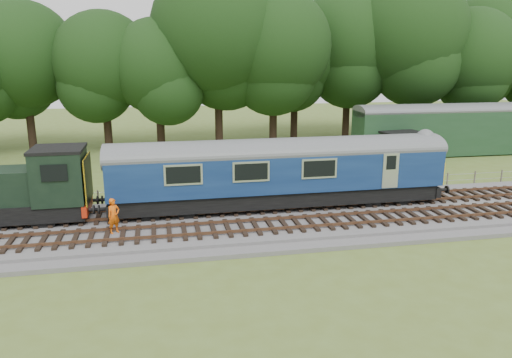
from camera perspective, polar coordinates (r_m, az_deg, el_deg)
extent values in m
plane|color=#536625|center=(25.95, -0.67, -5.09)|extent=(120.00, 120.00, 0.00)
cube|color=#4C4C4F|center=(25.89, -0.67, -4.73)|extent=(70.00, 7.00, 0.35)
cube|color=brown|center=(26.43, -0.94, -3.61)|extent=(66.50, 0.07, 0.14)
cube|color=brown|center=(27.77, -1.48, -2.72)|extent=(66.50, 0.07, 0.14)
cube|color=brown|center=(23.64, 0.37, -5.80)|extent=(66.50, 0.07, 0.14)
cube|color=brown|center=(24.97, -0.30, -4.69)|extent=(66.50, 0.07, 0.14)
cube|color=black|center=(27.31, 2.61, -1.78)|extent=(17.46, 2.52, 0.85)
cube|color=#0E214C|center=(26.95, 2.64, 1.13)|extent=(18.00, 2.80, 2.05)
cube|color=yellow|center=(30.44, 19.36, 1.13)|extent=(0.06, 2.74, 1.30)
cube|color=black|center=(29.34, 14.06, -1.48)|extent=(2.60, 2.00, 0.55)
cube|color=black|center=(26.62, -10.06, -2.87)|extent=(2.60, 2.00, 0.55)
cube|color=black|center=(26.59, -21.49, 0.35)|extent=(2.40, 2.55, 2.60)
cube|color=#B5240D|center=(26.81, -18.70, -2.85)|extent=(0.25, 2.60, 0.55)
cube|color=yellow|center=(26.43, -18.64, 0.07)|extent=(0.06, 2.55, 2.30)
imported|color=#E95B0C|center=(24.29, -15.94, -4.06)|extent=(0.73, 0.68, 1.68)
cube|color=#19381E|center=(46.24, 21.32, 5.07)|extent=(16.93, 3.17, 3.80)
cube|color=#19381E|center=(41.00, 16.70, 3.21)|extent=(3.19, 3.19, 2.35)
cube|color=black|center=(40.79, 16.82, 4.96)|extent=(3.51, 3.51, 0.19)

